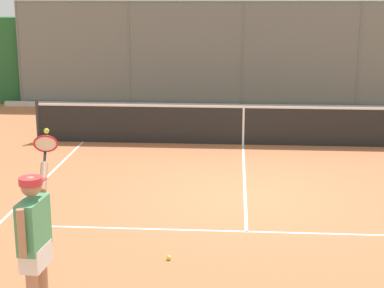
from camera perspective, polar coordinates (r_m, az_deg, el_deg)
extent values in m
plane|color=#B76B42|center=(11.26, 4.94, -4.95)|extent=(60.00, 60.00, 0.00)
cube|color=white|center=(9.71, 5.07, -8.09)|extent=(6.20, 0.05, 0.01)
cube|color=white|center=(10.86, -16.58, -6.21)|extent=(0.05, 10.27, 0.01)
cube|color=white|center=(12.37, 4.87, -3.18)|extent=(0.05, 5.65, 0.01)
cylinder|color=slate|center=(20.03, 15.21, 7.86)|extent=(0.07, 0.07, 3.37)
cylinder|color=slate|center=(19.67, 4.71, 8.19)|extent=(0.07, 0.07, 3.37)
cylinder|color=slate|center=(19.96, -5.84, 8.25)|extent=(0.07, 0.07, 3.37)
cylinder|color=slate|center=(20.88, -15.76, 8.06)|extent=(0.07, 0.07, 3.37)
cylinder|color=slate|center=(19.57, 4.81, 12.99)|extent=(14.47, 0.05, 0.05)
cube|color=slate|center=(19.67, 4.71, 8.19)|extent=(14.47, 0.02, 3.37)
cube|color=#235B2D|center=(20.34, 4.68, 7.61)|extent=(17.47, 0.90, 2.82)
cube|color=silver|center=(19.71, 4.62, 3.48)|extent=(15.47, 0.18, 0.15)
cylinder|color=#2D2D2D|center=(15.75, -14.10, 2.16)|extent=(0.09, 0.09, 1.07)
cube|color=black|center=(14.99, 4.78, 1.64)|extent=(10.12, 0.02, 0.91)
cube|color=white|center=(14.90, 4.82, 3.45)|extent=(10.12, 0.04, 0.05)
cube|color=white|center=(14.99, 4.78, 1.64)|extent=(0.05, 0.04, 0.91)
cylinder|color=#A87A5B|center=(7.11, -14.59, -12.82)|extent=(0.13, 0.13, 0.80)
cylinder|color=#A87A5B|center=(7.33, -13.73, -11.91)|extent=(0.13, 0.13, 0.80)
cube|color=white|center=(7.09, -14.30, -10.05)|extent=(0.26, 0.44, 0.26)
cube|color=#4C9E6B|center=(6.95, -14.49, -7.27)|extent=(0.25, 0.51, 0.58)
cylinder|color=#A87A5B|center=(6.68, -15.53, -7.98)|extent=(0.08, 0.08, 0.53)
cylinder|color=#A87A5B|center=(7.24, -13.60, -3.00)|extent=(0.16, 0.40, 0.30)
sphere|color=#A87A5B|center=(6.80, -14.71, -3.83)|extent=(0.22, 0.22, 0.22)
cylinder|color=red|center=(6.79, -14.74, -3.34)|extent=(0.27, 0.27, 0.08)
cube|color=red|center=(6.90, -14.32, -3.31)|extent=(0.20, 0.21, 0.02)
cylinder|color=black|center=(7.43, -13.49, -1.25)|extent=(0.07, 0.17, 0.13)
torus|color=red|center=(7.58, -13.41, 0.02)|extent=(0.33, 0.24, 0.26)
cylinder|color=silver|center=(7.58, -13.41, 0.02)|extent=(0.27, 0.19, 0.21)
sphere|color=#C1D138|center=(7.72, -13.34, 1.19)|extent=(0.07, 0.07, 0.07)
sphere|color=#D6E042|center=(8.72, -2.16, -10.48)|extent=(0.07, 0.07, 0.07)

